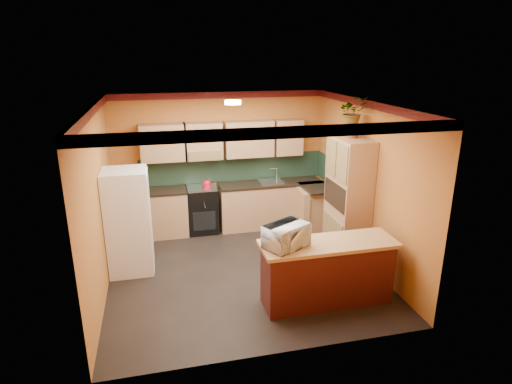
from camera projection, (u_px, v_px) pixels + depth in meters
room_shell at (239, 142)px, 6.65m from camera, size 4.24×4.24×2.72m
base_cabinets_back at (233, 208)px, 8.60m from camera, size 3.65×0.60×0.88m
countertop_back at (233, 186)px, 8.46m from camera, size 3.65×0.62×0.04m
stove at (202, 209)px, 8.46m from camera, size 0.58×0.58×0.91m
kettle at (207, 183)px, 8.27m from camera, size 0.19×0.19×0.18m
sink at (271, 182)px, 8.62m from camera, size 0.48×0.40×0.03m
base_cabinets_right at (318, 210)px, 8.48m from camera, size 0.60×0.80×0.88m
countertop_right at (319, 188)px, 8.34m from camera, size 0.62×0.80×0.04m
fridge at (128, 222)px, 6.79m from camera, size 0.68×0.66×1.70m
pantry at (348, 200)px, 7.20m from camera, size 0.48×0.90×2.10m
fern_pot at (351, 133)px, 6.90m from camera, size 0.22×0.22×0.16m
fern at (352, 112)px, 6.80m from camera, size 0.47×0.42×0.50m
breakfast_bar at (327, 274)px, 6.02m from camera, size 1.80×0.55×0.88m
bar_top at (329, 244)px, 5.88m from camera, size 1.90×0.65×0.05m
microwave at (286, 236)px, 5.68m from camera, size 0.69×0.62×0.32m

